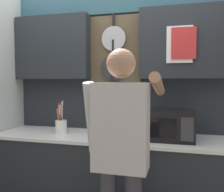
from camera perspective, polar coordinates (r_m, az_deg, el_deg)
base_cabinet_counter at (r=2.65m, az=-1.33°, el=-18.64°), size 2.29×0.64×0.90m
back_wall_unit at (r=2.73m, az=0.37°, el=4.69°), size 2.86×0.23×2.47m
microwave at (r=2.39m, az=12.66°, el=-6.49°), size 0.48×0.36×0.27m
knife_block at (r=2.46m, az=0.83°, el=-6.88°), size 0.12×0.15×0.27m
utensil_crock at (r=2.67m, az=-11.58°, el=-6.51°), size 0.12×0.12×0.34m
person at (r=1.79m, az=2.13°, el=-11.07°), size 0.54×0.65×1.66m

